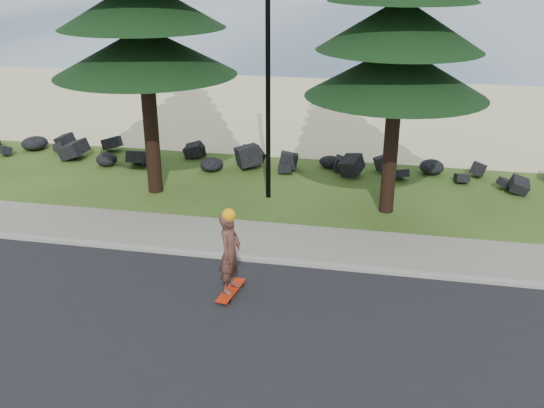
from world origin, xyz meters
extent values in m
plane|color=#274816|center=(0.00, 0.00, 0.00)|extent=(160.00, 160.00, 0.00)
cube|color=black|center=(0.00, -4.50, 0.01)|extent=(160.00, 7.00, 0.02)
cube|color=#9F9D8F|center=(0.00, -0.90, 0.05)|extent=(160.00, 0.20, 0.10)
cube|color=gray|center=(0.00, 0.20, 0.04)|extent=(160.00, 2.00, 0.08)
cube|color=beige|center=(0.00, 14.50, 0.01)|extent=(160.00, 15.00, 0.01)
cube|color=#3F5E78|center=(0.00, 51.00, 0.00)|extent=(160.00, 58.00, 0.01)
cylinder|color=black|center=(0.00, 3.20, 4.00)|extent=(0.14, 0.14, 8.00)
cube|color=red|center=(0.34, -2.48, 0.10)|extent=(0.42, 1.09, 0.04)
imported|color=brown|center=(0.34, -2.48, 1.01)|extent=(0.52, 0.70, 1.78)
sphere|color=#FFA50E|center=(0.34, -2.48, 1.86)|extent=(0.28, 0.28, 0.28)
camera|label=1|loc=(3.39, -13.37, 6.79)|focal=40.00mm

